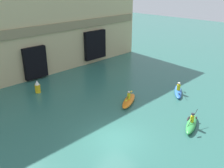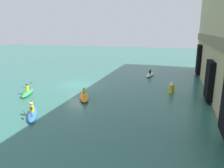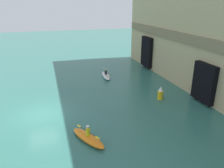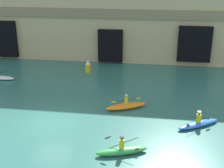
{
  "view_description": "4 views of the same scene",
  "coord_description": "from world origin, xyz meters",
  "px_view_note": "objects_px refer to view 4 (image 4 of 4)",
  "views": [
    {
      "loc": [
        -10.85,
        -10.43,
        10.49
      ],
      "look_at": [
        3.66,
        4.0,
        2.01
      ],
      "focal_mm": 40.0,
      "sensor_mm": 36.0,
      "label": 1
    },
    {
      "loc": [
        23.54,
        11.48,
        6.58
      ],
      "look_at": [
        4.31,
        5.75,
        1.54
      ],
      "focal_mm": 35.0,
      "sensor_mm": 36.0,
      "label": 2
    },
    {
      "loc": [
        17.55,
        0.99,
        8.87
      ],
      "look_at": [
        1.15,
        5.96,
        2.48
      ],
      "focal_mm": 35.0,
      "sensor_mm": 36.0,
      "label": 3
    },
    {
      "loc": [
        6.97,
        -18.51,
        10.36
      ],
      "look_at": [
        3.54,
        5.32,
        1.1
      ],
      "focal_mm": 50.0,
      "sensor_mm": 36.0,
      "label": 4
    }
  ],
  "objects_px": {
    "kayak_green": "(122,150)",
    "kayak_blue": "(198,123)",
    "marker_buoy": "(88,66)",
    "kayak_orange": "(126,106)"
  },
  "relations": [
    {
      "from": "marker_buoy",
      "to": "kayak_green",
      "type": "bearing_deg",
      "value": -70.24
    },
    {
      "from": "kayak_orange",
      "to": "marker_buoy",
      "type": "height_order",
      "value": "marker_buoy"
    },
    {
      "from": "kayak_green",
      "to": "kayak_blue",
      "type": "relative_size",
      "value": 1.0
    },
    {
      "from": "kayak_orange",
      "to": "marker_buoy",
      "type": "relative_size",
      "value": 2.48
    },
    {
      "from": "kayak_green",
      "to": "kayak_blue",
      "type": "height_order",
      "value": "kayak_green"
    },
    {
      "from": "kayak_blue",
      "to": "kayak_green",
      "type": "bearing_deg",
      "value": 7.35
    },
    {
      "from": "kayak_orange",
      "to": "kayak_blue",
      "type": "relative_size",
      "value": 1.04
    },
    {
      "from": "kayak_orange",
      "to": "kayak_blue",
      "type": "bearing_deg",
      "value": -48.72
    },
    {
      "from": "marker_buoy",
      "to": "kayak_orange",
      "type": "bearing_deg",
      "value": -59.56
    },
    {
      "from": "kayak_green",
      "to": "kayak_blue",
      "type": "bearing_deg",
      "value": 20.65
    }
  ]
}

